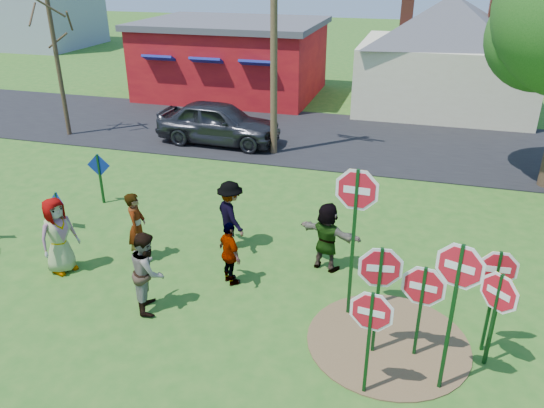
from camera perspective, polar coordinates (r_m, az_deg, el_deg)
The scene contains 23 objects.
ground at distance 12.75m, azimuth -8.01°, elevation -8.18°, with size 120.00×120.00×0.00m, color #275E1B.
road at distance 22.74m, azimuth 3.51°, elevation 7.31°, with size 120.00×7.50×0.04m, color black.
dirt_patch at distance 11.10m, azimuth 12.33°, elevation -14.24°, with size 3.20×3.20×0.03m, color brown.
red_building at distance 29.86m, azimuth -4.25°, elevation 15.42°, with size 9.40×7.69×3.90m.
cream_house at distance 27.98m, azimuth 18.28°, elevation 15.63°, with size 9.40×9.40×6.50m.
stop_sign_a at distance 9.03m, azimuth 10.55°, elevation -12.30°, with size 1.00×0.12×2.21m.
stop_sign_b at distance 10.43m, azimuth 8.99°, elevation -0.24°, with size 1.17×0.10×3.46m.
stop_sign_c at distance 9.09m, azimuth 19.25°, elevation -8.29°, with size 1.02×0.38×3.05m.
stop_sign_d at distance 10.53m, azimuth 22.97°, elevation -7.26°, with size 0.97×0.08×2.32m.
stop_sign_e at distance 10.11m, azimuth 15.88°, elevation -9.22°, with size 1.09×0.18×2.10m.
stop_sign_f at distance 10.31m, azimuth 23.12°, elevation -9.37°, with size 0.79×0.69×2.10m.
stop_sign_g at distance 9.85m, azimuth 11.48°, elevation -7.77°, with size 1.10×0.18×2.44m.
blue_diamond_c at distance 15.73m, azimuth -22.02°, elevation -0.25°, with size 0.56×0.22×1.13m.
blue_diamond_d at distance 16.90m, azimuth -18.05°, elevation 3.23°, with size 0.73×0.09×1.60m.
person_a at distance 13.54m, azimuth -22.01°, elevation -3.16°, with size 0.93×0.61×1.91m, color #39457B.
person_b at distance 13.46m, azimuth -14.34°, elevation -2.40°, with size 0.66×0.43×1.81m, color #247A6F.
person_c at distance 11.58m, azimuth -13.20°, elevation -7.05°, with size 0.89×0.69×1.82m, color brown.
person_d at distance 13.62m, azimuth -4.46°, elevation -1.22°, with size 1.19×0.69×1.85m, color #35353B.
person_e at distance 12.18m, azimuth -4.54°, elevation -5.37°, with size 0.92×0.38×1.57m, color #522A59.
person_f at distance 12.75m, azimuth 5.94°, elevation -3.51°, with size 1.61×0.51×1.74m, color #184B2A.
suv at distance 21.65m, azimuth -5.77°, elevation 8.72°, with size 2.01×4.99×1.70m, color #2C2B30.
utility_pole at distance 19.64m, azimuth 0.20°, elevation 17.53°, with size 2.01×0.46×8.29m.
bare_tree_west at distance 23.66m, azimuth -22.47°, elevation 16.28°, with size 1.80×1.80×6.27m.
Camera 1 is at (4.57, -9.67, 6.94)m, focal length 35.00 mm.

